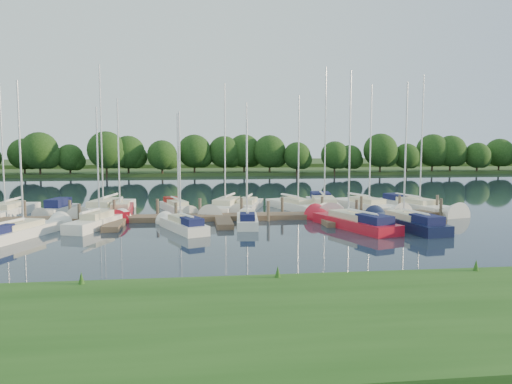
{
  "coord_description": "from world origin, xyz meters",
  "views": [
    {
      "loc": [
        -2.18,
        -31.85,
        6.16
      ],
      "look_at": [
        2.79,
        8.0,
        2.2
      ],
      "focal_mm": 35.0,
      "sensor_mm": 36.0,
      "label": 1
    }
  ],
  "objects": [
    {
      "name": "far_shore",
      "position": [
        0.0,
        75.0,
        0.3
      ],
      "size": [
        180.0,
        30.0,
        0.6
      ],
      "primitive_type": "cube",
      "color": "#254219",
      "rests_on": "ground"
    },
    {
      "name": "sailboat_n_7",
      "position": [
        7.18,
        12.88,
        0.27
      ],
      "size": [
        4.44,
        8.49,
        10.85
      ],
      "rotation": [
        0.0,
        0.0,
        3.5
      ],
      "color": "white",
      "rests_on": "ground"
    },
    {
      "name": "sailboat_s_1",
      "position": [
        -9.19,
        5.18,
        0.29
      ],
      "size": [
        3.59,
        6.96,
        9.19
      ],
      "rotation": [
        0.0,
        0.0,
        -0.35
      ],
      "color": "white",
      "rests_on": "ground"
    },
    {
      "name": "motorboat",
      "position": [
        -14.02,
        12.95,
        0.35
      ],
      "size": [
        2.56,
        5.68,
        1.66
      ],
      "rotation": [
        0.0,
        0.0,
        2.93
      ],
      "color": "white",
      "rests_on": "ground"
    },
    {
      "name": "sailboat_n_4",
      "position": [
        -3.7,
        13.18,
        0.31
      ],
      "size": [
        3.42,
        7.1,
        9.08
      ],
      "rotation": [
        0.0,
        0.0,
        3.45
      ],
      "color": "white",
      "rests_on": "ground"
    },
    {
      "name": "sailboat_n_0",
      "position": [
        -17.82,
        11.88,
        0.28
      ],
      "size": [
        2.9,
        9.09,
        11.47
      ],
      "rotation": [
        0.0,
        0.0,
        3.04
      ],
      "color": "white",
      "rests_on": "ground"
    },
    {
      "name": "sailboat_n_3",
      "position": [
        -8.41,
        11.02,
        0.28
      ],
      "size": [
        2.35,
        7.98,
        10.24
      ],
      "rotation": [
        0.0,
        0.0,
        3.21
      ],
      "color": "#B21021",
      "rests_on": "ground"
    },
    {
      "name": "ground",
      "position": [
        0.0,
        0.0,
        0.0
      ],
      "size": [
        260.0,
        260.0,
        0.0
      ],
      "primitive_type": "plane",
      "color": "#182231",
      "rests_on": "ground"
    },
    {
      "name": "treeline",
      "position": [
        0.79,
        62.06,
        3.94
      ],
      "size": [
        144.27,
        9.04,
        8.09
      ],
      "color": "#38281C",
      "rests_on": "ground"
    },
    {
      "name": "sailboat_s_0",
      "position": [
        -13.54,
        1.95,
        0.31
      ],
      "size": [
        4.3,
        8.29,
        10.54
      ],
      "rotation": [
        0.0,
        0.0,
        -0.35
      ],
      "color": "white",
      "rests_on": "ground"
    },
    {
      "name": "distant_hill",
      "position": [
        0.0,
        100.0,
        0.7
      ],
      "size": [
        220.0,
        40.0,
        1.4
      ],
      "primitive_type": "cube",
      "color": "#375123",
      "rests_on": "ground"
    },
    {
      "name": "sailboat_n_2",
      "position": [
        -9.93,
        12.35,
        0.28
      ],
      "size": [
        4.04,
        10.54,
        13.2
      ],
      "rotation": [
        0.0,
        0.0,
        2.96
      ],
      "color": "white",
      "rests_on": "ground"
    },
    {
      "name": "dock",
      "position": [
        0.0,
        7.31,
        0.2
      ],
      "size": [
        40.0,
        6.0,
        0.4
      ],
      "color": "brown",
      "rests_on": "ground"
    },
    {
      "name": "sailboat_n_5",
      "position": [
        0.65,
        12.53,
        0.28
      ],
      "size": [
        4.67,
        9.22,
        11.79
      ],
      "rotation": [
        0.0,
        0.0,
        2.8
      ],
      "color": "white",
      "rests_on": "ground"
    },
    {
      "name": "sailboat_n_8",
      "position": [
        9.58,
        12.33,
        0.34
      ],
      "size": [
        3.8,
        10.67,
        13.33
      ],
      "rotation": [
        0.0,
        0.0,
        2.99
      ],
      "color": "white",
      "rests_on": "ground"
    },
    {
      "name": "near_bank",
      "position": [
        0.0,
        -16.0,
        0.25
      ],
      "size": [
        90.0,
        10.0,
        0.5
      ],
      "primitive_type": "cube",
      "color": "#1F4814",
      "rests_on": "ground"
    },
    {
      "name": "sailboat_s_4",
      "position": [
        9.2,
        2.9,
        0.33
      ],
      "size": [
        4.61,
        9.27,
        11.76
      ],
      "rotation": [
        0.0,
        0.0,
        0.33
      ],
      "color": "#B21021",
      "rests_on": "ground"
    },
    {
      "name": "sailboat_s_2",
      "position": [
        -3.03,
        3.3,
        0.32
      ],
      "size": [
        3.63,
        6.64,
        8.7
      ],
      "rotation": [
        0.0,
        0.0,
        0.39
      ],
      "color": "white",
      "rests_on": "ground"
    },
    {
      "name": "mooring_pilings",
      "position": [
        0.0,
        8.43,
        0.6
      ],
      "size": [
        38.24,
        2.84,
        2.0
      ],
      "color": "#473D33",
      "rests_on": "ground"
    },
    {
      "name": "sailboat_s_3",
      "position": [
        1.74,
        4.98,
        0.32
      ],
      "size": [
        1.99,
        6.38,
        8.26
      ],
      "rotation": [
        0.0,
        0.0,
        -0.09
      ],
      "color": "white",
      "rests_on": "ground"
    },
    {
      "name": "sailboat_s_5",
      "position": [
        13.06,
        2.14,
        0.33
      ],
      "size": [
        3.2,
        8.61,
        10.91
      ],
      "rotation": [
        0.0,
        0.0,
        0.17
      ],
      "color": "#0F1533",
      "rests_on": "ground"
    },
    {
      "name": "sailboat_n_9",
      "position": [
        13.56,
        11.86,
        0.28
      ],
      "size": [
        4.46,
        9.31,
        11.78
      ],
      "rotation": [
        0.0,
        0.0,
        3.45
      ],
      "color": "white",
      "rests_on": "ground"
    },
    {
      "name": "sailboat_n_10",
      "position": [
        18.02,
        11.26,
        0.32
      ],
      "size": [
        4.35,
        10.08,
        12.58
      ],
      "rotation": [
        0.0,
        0.0,
        3.39
      ],
      "color": "white",
      "rests_on": "ground"
    },
    {
      "name": "sailboat_n_6",
      "position": [
        2.63,
        13.35,
        0.27
      ],
      "size": [
        3.71,
        8.01,
        10.17
      ],
      "rotation": [
        0.0,
        0.0,
        2.86
      ],
      "color": "white",
      "rests_on": "ground"
    }
  ]
}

